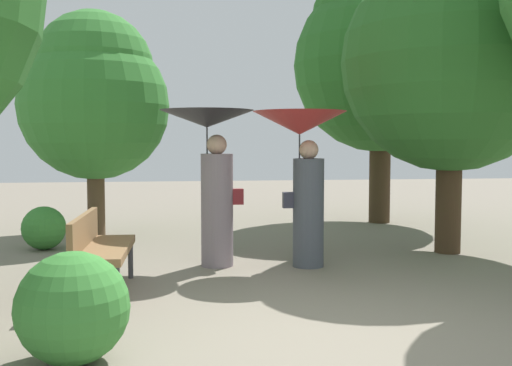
# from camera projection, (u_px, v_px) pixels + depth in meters

# --- Properties ---
(ground_plane) EXTENTS (40.00, 40.00, 0.00)m
(ground_plane) POSITION_uv_depth(u_px,v_px,m) (315.00, 336.00, 4.87)
(ground_plane) COLOR gray
(person_left) EXTENTS (1.19, 1.19, 1.99)m
(person_left) POSITION_uv_depth(u_px,v_px,m) (212.00, 159.00, 7.57)
(person_left) COLOR gray
(person_left) RESTS_ON ground
(person_right) EXTENTS (1.18, 1.18, 1.97)m
(person_right) POSITION_uv_depth(u_px,v_px,m) (303.00, 154.00, 7.53)
(person_right) COLOR #474C56
(person_right) RESTS_ON ground
(park_bench) EXTENTS (0.53, 1.51, 0.83)m
(park_bench) POSITION_uv_depth(u_px,v_px,m) (99.00, 245.00, 6.23)
(park_bench) COLOR #38383D
(park_bench) RESTS_ON ground
(tree_near_left) EXTENTS (2.51, 2.51, 3.80)m
(tree_near_left) POSITION_uv_depth(u_px,v_px,m) (94.00, 94.00, 10.07)
(tree_near_left) COLOR brown
(tree_near_left) RESTS_ON ground
(tree_near_right) EXTENTS (3.42, 3.42, 5.29)m
(tree_near_right) POSITION_uv_depth(u_px,v_px,m) (381.00, 51.00, 11.62)
(tree_near_right) COLOR #42301E
(tree_near_right) RESTS_ON ground
(tree_far_back) EXTENTS (3.10, 3.10, 4.67)m
(tree_far_back) POSITION_uv_depth(u_px,v_px,m) (452.00, 45.00, 8.39)
(tree_far_back) COLOR #42301E
(tree_far_back) RESTS_ON ground
(bush_path_left) EXTENTS (0.64, 0.64, 0.64)m
(bush_path_left) POSITION_uv_depth(u_px,v_px,m) (44.00, 228.00, 8.80)
(bush_path_left) COLOR #387F33
(bush_path_left) RESTS_ON ground
(bush_path_right) EXTENTS (0.81, 0.81, 0.81)m
(bush_path_right) POSITION_uv_depth(u_px,v_px,m) (73.00, 308.00, 4.24)
(bush_path_right) COLOR #387F33
(bush_path_right) RESTS_ON ground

